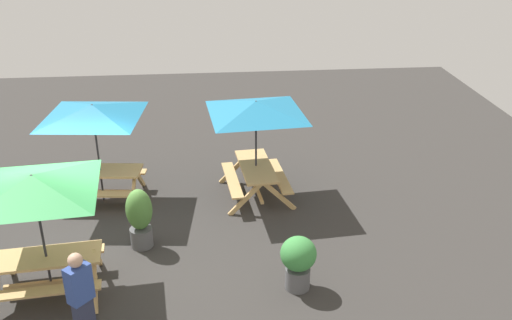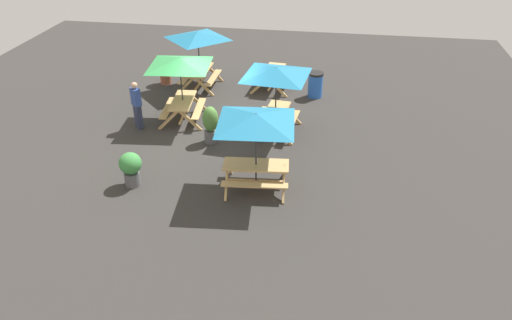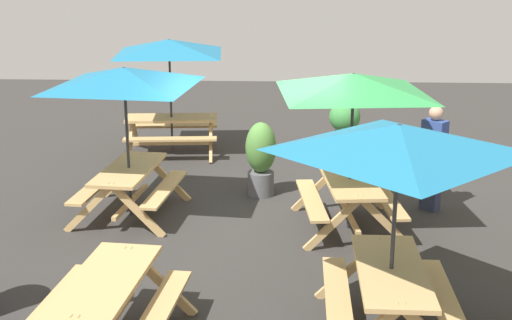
{
  "view_description": "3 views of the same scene",
  "coord_description": "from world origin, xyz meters",
  "px_view_note": "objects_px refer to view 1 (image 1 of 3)",
  "views": [
    {
      "loc": [
        -2.45,
        9.72,
        6.31
      ],
      "look_at": [
        -3.53,
        -1.85,
        0.9
      ],
      "focal_mm": 40.0,
      "sensor_mm": 36.0,
      "label": 1
    },
    {
      "loc": [
        -15.06,
        -3.71,
        7.82
      ],
      "look_at": [
        -3.53,
        -1.85,
        0.9
      ],
      "focal_mm": 35.0,
      "sensor_mm": 36.0,
      "label": 2
    },
    {
      "loc": [
        10.21,
        0.45,
        3.92
      ],
      "look_at": [
        -0.09,
        -0.01,
        0.9
      ],
      "focal_mm": 50.0,
      "sensor_mm": 36.0,
      "label": 3
    }
  ],
  "objects_px": {
    "picnic_table_0": "(93,118)",
    "potted_plant_2": "(298,260)",
    "picnic_table_2": "(34,192)",
    "potted_plant_0": "(140,217)",
    "picnic_table_1": "(256,115)",
    "person_standing": "(81,298)"
  },
  "relations": [
    {
      "from": "picnic_table_1",
      "to": "potted_plant_2",
      "type": "height_order",
      "value": "picnic_table_1"
    },
    {
      "from": "picnic_table_1",
      "to": "person_standing",
      "type": "distance_m",
      "value": 5.59
    },
    {
      "from": "picnic_table_1",
      "to": "picnic_table_2",
      "type": "bearing_deg",
      "value": -55.35
    },
    {
      "from": "potted_plant_0",
      "to": "potted_plant_2",
      "type": "xyz_separation_m",
      "value": [
        -2.85,
        1.59,
        -0.08
      ]
    },
    {
      "from": "picnic_table_0",
      "to": "picnic_table_1",
      "type": "relative_size",
      "value": 1.0
    },
    {
      "from": "picnic_table_0",
      "to": "potted_plant_2",
      "type": "xyz_separation_m",
      "value": [
        -3.89,
        3.56,
        -1.4
      ]
    },
    {
      "from": "picnic_table_2",
      "to": "person_standing",
      "type": "relative_size",
      "value": 1.69
    },
    {
      "from": "picnic_table_2",
      "to": "potted_plant_0",
      "type": "relative_size",
      "value": 2.26
    },
    {
      "from": "potted_plant_0",
      "to": "person_standing",
      "type": "distance_m",
      "value": 2.76
    },
    {
      "from": "picnic_table_2",
      "to": "potted_plant_2",
      "type": "xyz_separation_m",
      "value": [
        -4.28,
        0.25,
        -1.4
      ]
    },
    {
      "from": "picnic_table_2",
      "to": "potted_plant_2",
      "type": "relative_size",
      "value": 2.78
    },
    {
      "from": "picnic_table_0",
      "to": "potted_plant_0",
      "type": "distance_m",
      "value": 2.59
    },
    {
      "from": "picnic_table_2",
      "to": "potted_plant_2",
      "type": "distance_m",
      "value": 4.51
    },
    {
      "from": "picnic_table_1",
      "to": "person_standing",
      "type": "relative_size",
      "value": 1.69
    },
    {
      "from": "picnic_table_2",
      "to": "person_standing",
      "type": "distance_m",
      "value": 1.93
    },
    {
      "from": "picnic_table_1",
      "to": "picnic_table_2",
      "type": "distance_m",
      "value": 5.04
    },
    {
      "from": "potted_plant_0",
      "to": "potted_plant_2",
      "type": "relative_size",
      "value": 1.23
    },
    {
      "from": "picnic_table_2",
      "to": "picnic_table_0",
      "type": "bearing_deg",
      "value": -102.54
    },
    {
      "from": "picnic_table_1",
      "to": "picnic_table_0",
      "type": "bearing_deg",
      "value": -96.66
    },
    {
      "from": "picnic_table_0",
      "to": "picnic_table_1",
      "type": "height_order",
      "value": "same"
    },
    {
      "from": "picnic_table_0",
      "to": "potted_plant_0",
      "type": "xyz_separation_m",
      "value": [
        -1.04,
        1.97,
        -1.33
      ]
    },
    {
      "from": "picnic_table_2",
      "to": "potted_plant_0",
      "type": "xyz_separation_m",
      "value": [
        -1.43,
        -1.34,
        -1.33
      ]
    }
  ]
}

